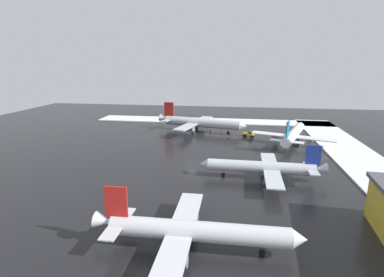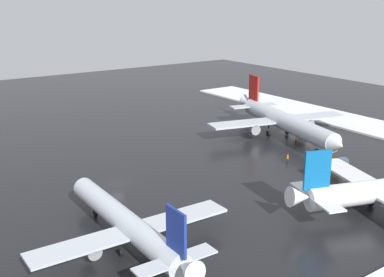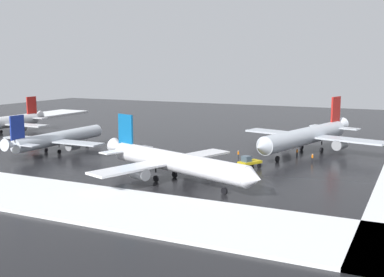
{
  "view_description": "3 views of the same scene",
  "coord_description": "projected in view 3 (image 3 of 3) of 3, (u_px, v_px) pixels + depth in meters",
  "views": [
    {
      "loc": [
        -81.94,
        -12.57,
        28.98
      ],
      "look_at": [
        21.9,
        3.37,
        2.22
      ],
      "focal_mm": 28.0,
      "sensor_mm": 36.0,
      "label": 1
    },
    {
      "loc": [
        -33.16,
        -69.26,
        30.51
      ],
      "look_at": [
        19.79,
        5.6,
        3.32
      ],
      "focal_mm": 45.0,
      "sensor_mm": 36.0,
      "label": 2
    },
    {
      "loc": [
        66.09,
        -103.53,
        19.89
      ],
      "look_at": [
        17.36,
        -2.4,
        2.36
      ],
      "focal_mm": 45.0,
      "sensor_mm": 36.0,
      "label": 3
    }
  ],
  "objects": [
    {
      "name": "airplane_parked_starboard",
      "position": [
        307.0,
        136.0,
        107.34
      ],
      "size": [
        33.2,
        39.55,
        11.9
      ],
      "rotation": [
        0.0,
        0.0,
        4.46
      ],
      "color": "silver",
      "rests_on": "ground_plane"
    },
    {
      "name": "ground_plane",
      "position": [
        135.0,
        142.0,
        123.57
      ],
      "size": [
        240.0,
        240.0,
        0.0
      ],
      "primitive_type": "plane",
      "color": "black"
    },
    {
      "name": "airplane_foreground_jet",
      "position": [
        0.0,
        123.0,
        134.75
      ],
      "size": [
        27.87,
        33.72,
        10.04
      ],
      "rotation": [
        0.0,
        0.0,
        4.72
      ],
      "color": "silver",
      "rests_on": "ground_plane"
    },
    {
      "name": "airplane_distant_tail",
      "position": [
        174.0,
        162.0,
        81.22
      ],
      "size": [
        34.54,
        29.14,
        10.56
      ],
      "rotation": [
        0.0,
        0.0,
        5.95
      ],
      "color": "white",
      "rests_on": "ground_plane"
    },
    {
      "name": "pushback_tug",
      "position": [
        249.0,
        162.0,
        92.01
      ],
      "size": [
        4.01,
        5.1,
        2.5
      ],
      "rotation": [
        0.0,
        0.0,
        4.25
      ],
      "color": "gold",
      "rests_on": "ground_plane"
    },
    {
      "name": "airplane_parked_portside",
      "position": [
        58.0,
        138.0,
        109.12
      ],
      "size": [
        26.32,
        31.82,
        9.46
      ],
      "rotation": [
        0.0,
        0.0,
        1.55
      ],
      "color": "silver",
      "rests_on": "ground_plane"
    },
    {
      "name": "ground_crew_mid_apron",
      "position": [
        297.0,
        152.0,
        104.06
      ],
      "size": [
        0.36,
        0.36,
        1.71
      ],
      "rotation": [
        0.0,
        0.0,
        4.13
      ],
      "color": "black",
      "rests_on": "ground_plane"
    },
    {
      "name": "ground_crew_near_tug",
      "position": [
        312.0,
        157.0,
        98.08
      ],
      "size": [
        0.36,
        0.36,
        1.71
      ],
      "rotation": [
        0.0,
        0.0,
        1.81
      ],
      "color": "black",
      "rests_on": "ground_plane"
    },
    {
      "name": "ground_crew_beside_wing",
      "position": [
        238.0,
        154.0,
        101.69
      ],
      "size": [
        0.36,
        0.36,
        1.71
      ],
      "rotation": [
        0.0,
        0.0,
        0.34
      ],
      "color": "black",
      "rests_on": "ground_plane"
    }
  ]
}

